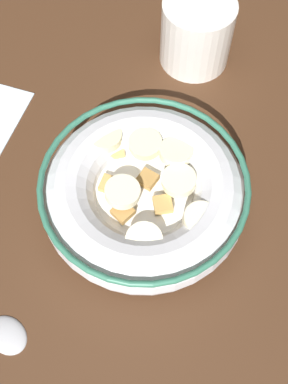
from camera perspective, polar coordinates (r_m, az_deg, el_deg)
The scene contains 3 objects.
ground_plane at distance 47.40cm, azimuth -0.00°, elevation -2.22°, with size 139.41×139.41×2.00cm, color #472B19.
cereal_bowl at distance 43.99cm, azimuth 0.01°, elevation -0.09°, with size 19.70×19.70×5.20cm.
coffee_mug at distance 55.62cm, azimuth 6.65°, elevation 19.13°, with size 10.77×8.18×7.80cm.
Camera 1 is at (-15.24, -13.06, 41.94)cm, focal length 42.94 mm.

